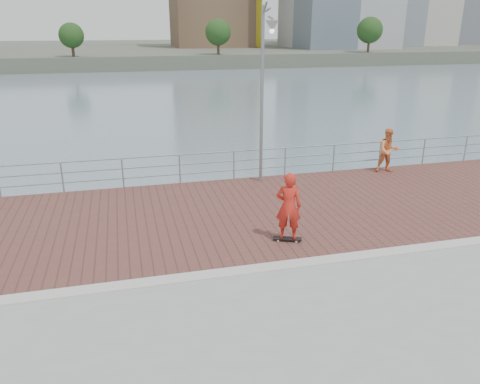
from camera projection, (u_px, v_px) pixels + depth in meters
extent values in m
plane|color=slate|center=(259.00, 339.00, 11.96)|extent=(400.00, 400.00, 0.00)
cube|color=brown|center=(227.00, 214.00, 14.57)|extent=(40.00, 6.80, 0.02)
cube|color=#B7B5AD|center=(260.00, 269.00, 11.27)|extent=(40.00, 0.40, 0.06)
cube|color=#4C5142|center=(128.00, 50.00, 123.32)|extent=(320.00, 95.00, 2.50)
cylinder|color=#8C9EA8|center=(62.00, 178.00, 16.30)|extent=(0.06, 0.06, 1.10)
cylinder|color=#8C9EA8|center=(123.00, 173.00, 16.77)|extent=(0.06, 0.06, 1.10)
cylinder|color=#8C9EA8|center=(180.00, 169.00, 17.25)|extent=(0.06, 0.06, 1.10)
cylinder|color=#8C9EA8|center=(234.00, 165.00, 17.72)|extent=(0.06, 0.06, 1.10)
cylinder|color=#8C9EA8|center=(285.00, 162.00, 18.20)|extent=(0.06, 0.06, 1.10)
cylinder|color=#8C9EA8|center=(334.00, 158.00, 18.68)|extent=(0.06, 0.06, 1.10)
cylinder|color=#8C9EA8|center=(380.00, 155.00, 19.15)|extent=(0.06, 0.06, 1.10)
cylinder|color=#8C9EA8|center=(424.00, 152.00, 19.63)|extent=(0.06, 0.06, 1.10)
cylinder|color=#8C9EA8|center=(465.00, 149.00, 20.10)|extent=(0.06, 0.06, 1.10)
cylinder|color=#8C9EA8|center=(207.00, 153.00, 17.30)|extent=(39.00, 0.05, 0.05)
cylinder|color=#8C9EA8|center=(207.00, 163.00, 17.43)|extent=(39.00, 0.05, 0.05)
cylinder|color=#8C9EA8|center=(207.00, 172.00, 17.55)|extent=(39.00, 0.05, 0.05)
cylinder|color=gray|center=(262.00, 102.00, 16.66)|extent=(0.12, 0.12, 5.99)
cylinder|color=gray|center=(268.00, 11.00, 15.19)|extent=(0.07, 1.00, 0.07)
cone|color=#B2B2AD|center=(272.00, 18.00, 14.81)|extent=(0.44, 0.44, 0.35)
cube|color=black|center=(287.00, 238.00, 12.72)|extent=(0.79, 0.47, 0.03)
cylinder|color=beige|center=(278.00, 240.00, 12.70)|extent=(0.07, 0.06, 0.06)
cylinder|color=beige|center=(296.00, 241.00, 12.64)|extent=(0.07, 0.06, 0.06)
cylinder|color=beige|center=(278.00, 238.00, 12.83)|extent=(0.07, 0.06, 0.06)
cylinder|color=beige|center=(296.00, 239.00, 12.77)|extent=(0.07, 0.06, 0.06)
imported|color=red|center=(289.00, 206.00, 12.41)|extent=(0.79, 0.66, 1.86)
imported|color=#EA7F44|center=(388.00, 151.00, 18.45)|extent=(0.96, 0.82, 1.75)
cylinder|color=#473323|center=(73.00, 47.00, 78.52)|extent=(0.50, 0.50, 3.20)
sphere|color=#193814|center=(71.00, 35.00, 77.90)|extent=(4.11, 4.11, 4.11)
cylinder|color=#473323|center=(218.00, 44.00, 84.25)|extent=(0.50, 0.50, 3.60)
sphere|color=#193814|center=(218.00, 32.00, 83.56)|extent=(4.63, 4.63, 4.63)
cylinder|color=#473323|center=(369.00, 42.00, 91.16)|extent=(0.50, 0.50, 3.85)
sphere|color=#193814|center=(370.00, 30.00, 90.42)|extent=(4.95, 4.95, 4.95)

